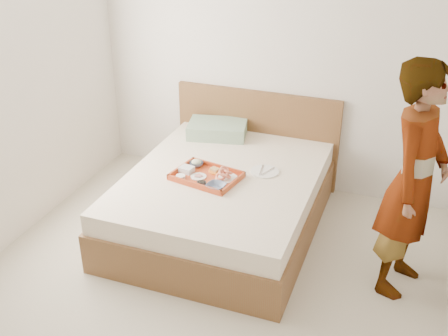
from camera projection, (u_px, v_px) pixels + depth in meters
ground at (194, 301)px, 4.03m from camera, size 3.50×4.00×0.01m
wall_back at (275, 56)px, 5.09m from camera, size 3.50×0.01×2.60m
bed at (223, 201)px, 4.78m from camera, size 1.65×2.00×0.53m
headboard at (256, 136)px, 5.49m from camera, size 1.65×0.06×0.95m
pillow at (217, 129)px, 5.34m from camera, size 0.62×0.49×0.13m
tray at (206, 176)px, 4.59m from camera, size 0.60×0.48×0.05m
prawn_plate at (227, 178)px, 4.56m from camera, size 0.22×0.22×0.01m
navy_bowl_big at (216, 186)px, 4.41m from camera, size 0.18×0.18×0.04m
sauce_dish at (202, 184)px, 4.46m from camera, size 0.09×0.09×0.03m
meat_plate at (198, 177)px, 4.58m from camera, size 0.16×0.16×0.01m
bread_plate at (216, 171)px, 4.67m from camera, size 0.15×0.15×0.01m
salad_bowl at (196, 164)px, 4.76m from camera, size 0.14×0.14×0.04m
plastic_tub at (187, 169)px, 4.65m from camera, size 0.13×0.11×0.05m
cheese_round at (181, 177)px, 4.56m from camera, size 0.09×0.09×0.03m
dinner_plate at (265, 172)px, 4.69m from camera, size 0.28×0.28×0.01m
person at (414, 182)px, 3.82m from camera, size 0.58×0.73×1.76m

